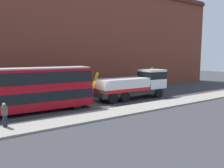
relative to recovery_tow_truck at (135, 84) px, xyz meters
name	(u,v)px	position (x,y,z in m)	size (l,w,h in m)	color
ground_plane	(94,104)	(-5.71, -0.14, -1.76)	(120.00, 120.00, 0.00)	#38383D
near_kerb	(116,112)	(-5.71, -4.34, -1.68)	(60.00, 2.80, 0.15)	gray
building_facade	(62,34)	(-5.71, 8.47, 6.31)	(60.00, 1.50, 16.00)	brown
recovery_tow_truck	(135,84)	(0.00, 0.00, 0.00)	(10.18, 2.90, 3.67)	#2D2D2D
double_decker_bus	(32,88)	(-11.93, 0.01, 0.47)	(11.10, 2.87, 4.06)	#B70C19
pedestrian_onlooker	(5,115)	(-14.72, -3.63, -0.77)	(0.39, 0.47, 1.71)	#232333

